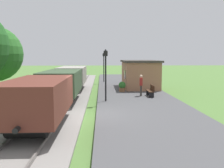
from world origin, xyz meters
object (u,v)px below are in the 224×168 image
at_px(bench_near_hut, 151,90).
at_px(person_waiting, 141,84).
at_px(freight_train, 62,84).
at_px(lamp_post_near, 106,65).
at_px(lamp_post_far, 104,61).
at_px(station_hut, 140,74).
at_px(potted_planter, 122,86).
at_px(bench_down_platform, 134,79).

relative_size(bench_near_hut, person_waiting, 0.88).
distance_m(freight_train, lamp_post_near, 3.55).
bearing_deg(lamp_post_far, freight_train, -103.98).
height_order(station_hut, potted_planter, station_hut).
distance_m(station_hut, lamp_post_far, 7.11).
relative_size(potted_planter, lamp_post_near, 0.25).
bearing_deg(freight_train, person_waiting, 14.35).
height_order(station_hut, person_waiting, station_hut).
relative_size(bench_down_platform, lamp_post_near, 0.41).
distance_m(person_waiting, potted_planter, 2.84).
xyz_separation_m(potted_planter, lamp_post_far, (-1.57, 8.83, 2.08)).
height_order(bench_near_hut, lamp_post_far, lamp_post_far).
bearing_deg(person_waiting, bench_near_hut, 173.04).
bearing_deg(bench_down_platform, lamp_post_far, 155.86).
bearing_deg(freight_train, lamp_post_far, 76.02).
relative_size(station_hut, potted_planter, 6.33).
bearing_deg(lamp_post_near, lamp_post_far, 90.00).
distance_m(freight_train, bench_down_platform, 13.18).
bearing_deg(station_hut, person_waiting, -97.71).
bearing_deg(bench_near_hut, lamp_post_far, 107.48).
relative_size(bench_near_hut, lamp_post_far, 0.41).
bearing_deg(station_hut, potted_planter, -125.78).
distance_m(bench_down_platform, lamp_post_near, 12.56).
bearing_deg(lamp_post_near, bench_down_platform, 72.91).
height_order(bench_down_platform, potted_planter, potted_planter).
height_order(freight_train, lamp_post_near, lamp_post_near).
xyz_separation_m(bench_down_platform, potted_planter, (-2.07, -7.20, 0.00)).
xyz_separation_m(freight_train, station_hut, (6.80, 6.85, 0.26)).
bearing_deg(station_hut, freight_train, -134.79).
relative_size(freight_train, bench_down_platform, 12.93).
height_order(freight_train, person_waiting, freight_train).
bearing_deg(lamp_post_far, person_waiting, -75.72).
xyz_separation_m(station_hut, person_waiting, (-0.72, -5.29, -0.47)).
relative_size(bench_down_platform, potted_planter, 1.64).
relative_size(freight_train, lamp_post_far, 5.24).
relative_size(bench_near_hut, bench_down_platform, 1.00).
height_order(lamp_post_near, lamp_post_far, same).
bearing_deg(station_hut, bench_near_hut, -89.55).
bearing_deg(lamp_post_far, bench_near_hut, -72.52).
height_order(bench_down_platform, lamp_post_far, lamp_post_far).
bearing_deg(bench_down_platform, person_waiting, -94.49).
distance_m(station_hut, bench_down_platform, 4.49).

